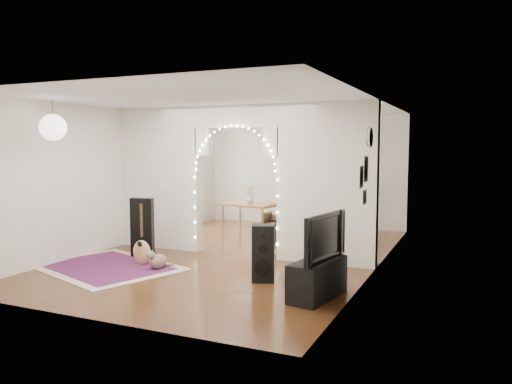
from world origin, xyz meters
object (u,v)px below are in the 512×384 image
at_px(media_console, 317,279).
at_px(bookcase, 314,198).
at_px(dining_table, 251,206).
at_px(dining_chair_right, 294,237).
at_px(acoustic_guitar, 142,242).
at_px(floor_speaker, 263,253).
at_px(dining_chair_left, 276,221).

bearing_deg(media_console, bookcase, 117.68).
height_order(dining_table, dining_chair_right, dining_table).
distance_m(acoustic_guitar, bookcase, 5.08).
distance_m(media_console, dining_table, 4.39).
distance_m(floor_speaker, dining_chair_right, 2.17).
xyz_separation_m(media_console, dining_chair_left, (-2.41, 4.59, -0.03)).
bearing_deg(bookcase, floor_speaker, -94.22).
xyz_separation_m(dining_table, dining_chair_right, (1.32, -0.94, -0.41)).
bearing_deg(floor_speaker, dining_table, 94.30).
xyz_separation_m(floor_speaker, bookcase, (-0.77, 4.96, 0.30)).
height_order(bookcase, dining_chair_right, bookcase).
bearing_deg(bookcase, dining_chair_right, -93.28).
height_order(bookcase, dining_table, bookcase).
bearing_deg(floor_speaker, dining_chair_left, 86.06).
relative_size(acoustic_guitar, dining_chair_left, 1.79).
distance_m(floor_speaker, bookcase, 5.03).
relative_size(bookcase, dining_table, 1.07).
height_order(dining_table, dining_chair_left, dining_table).
relative_size(acoustic_guitar, bookcase, 0.61).
xyz_separation_m(floor_speaker, media_console, (0.97, -0.45, -0.16)).
bearing_deg(dining_chair_right, floor_speaker, -76.39).
height_order(media_console, dining_table, dining_table).
distance_m(bookcase, dining_table, 2.05).
bearing_deg(dining_chair_left, bookcase, 55.49).
distance_m(media_console, dining_chair_right, 2.88).
bearing_deg(dining_chair_left, floor_speaker, -65.58).
distance_m(acoustic_guitar, media_console, 3.25).
bearing_deg(dining_table, dining_chair_left, 92.13).
bearing_deg(acoustic_guitar, media_console, 1.08).
height_order(media_console, bookcase, bookcase).
bearing_deg(dining_table, acoustic_guitar, -91.27).
bearing_deg(bookcase, media_console, -85.25).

